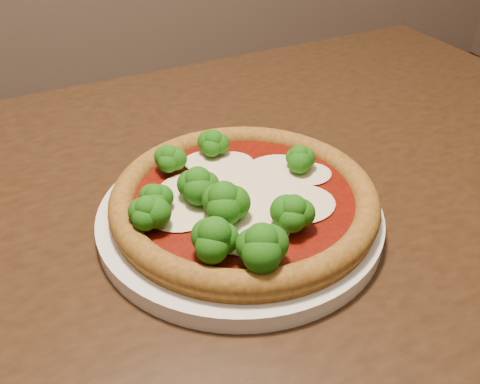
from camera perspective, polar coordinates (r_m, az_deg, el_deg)
name	(u,v)px	position (r m, az deg, el deg)	size (l,w,h in m)	color
dining_table	(179,274)	(0.65, -6.49, -8.69)	(1.33, 0.84, 0.75)	black
plate	(240,217)	(0.55, 0.00, -2.64)	(0.29, 0.29, 0.02)	silver
pizza	(240,199)	(0.53, 0.05, -0.73)	(0.27, 0.27, 0.06)	brown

